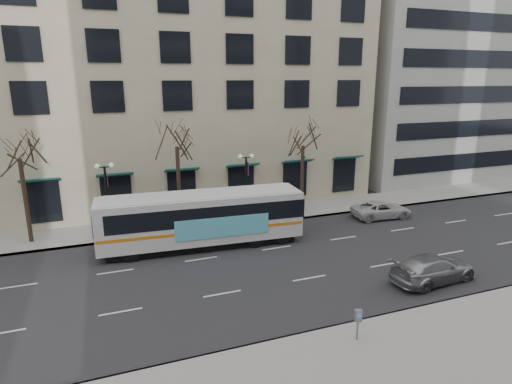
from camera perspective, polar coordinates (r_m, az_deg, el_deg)
name	(u,v)px	position (r m, az deg, el deg)	size (l,w,h in m)	color
ground	(211,275)	(24.57, -6.05, -10.94)	(160.00, 160.00, 0.00)	black
sidewalk_far	(243,216)	(33.87, -1.73, -3.28)	(80.00, 4.00, 0.15)	gray
building_hotel	(128,63)	(42.59, -16.75, 16.16)	(40.00, 20.00, 24.00)	tan
building_office	(430,16)	(56.92, 22.14, 20.86)	(25.00, 20.00, 35.00)	#999993
tree_far_left	(17,144)	(30.87, -29.22, 5.64)	(3.60, 3.60, 8.34)	black
tree_far_mid	(176,133)	(30.95, -10.58, 7.71)	(3.60, 3.60, 8.55)	black
tree_far_right	(303,134)	(34.18, 6.33, 7.73)	(3.60, 3.60, 8.06)	black
lamp_post_left	(107,196)	(30.65, -19.23, -0.52)	(1.22, 0.45, 5.21)	black
lamp_post_right	(246,184)	(32.35, -1.29, 1.12)	(1.22, 0.45, 5.21)	black
city_bus	(203,218)	(27.93, -7.08, -3.41)	(13.24, 3.71, 3.55)	silver
silver_car	(433,268)	(25.36, 22.54, -9.39)	(2.06, 5.06, 1.47)	#95969C
white_pickup	(381,210)	(35.08, 16.39, -2.26)	(2.17, 4.71, 1.31)	#BABABA
pay_station	(358,318)	(18.83, 13.46, -16.05)	(0.34, 0.27, 1.36)	gray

